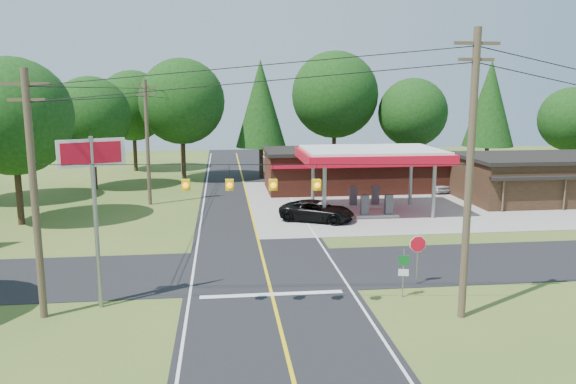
{
  "coord_description": "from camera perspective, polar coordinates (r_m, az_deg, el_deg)",
  "views": [
    {
      "loc": [
        -2.13,
        -27.73,
        9.15
      ],
      "look_at": [
        2.0,
        7.0,
        2.8
      ],
      "focal_mm": 35.0,
      "sensor_mm": 36.0,
      "label": 1
    }
  ],
  "objects": [
    {
      "name": "convenience_store",
      "position": [
        52.65,
        6.61,
        2.32
      ],
      "size": [
        16.4,
        7.55,
        3.8
      ],
      "color": "#5A2619",
      "rests_on": "ground"
    },
    {
      "name": "utility_pole_far_left",
      "position": [
        46.28,
        -14.1,
        5.09
      ],
      "size": [
        1.8,
        0.3,
        10.0
      ],
      "color": "#473828",
      "rests_on": "ground"
    },
    {
      "name": "sedan_car",
      "position": [
        53.04,
        14.46,
        0.76
      ],
      "size": [
        4.69,
        4.69,
        1.34
      ],
      "primitive_type": "imported",
      "rotation": [
        0.0,
        0.0,
        0.22
      ],
      "color": "silver",
      "rests_on": "ground"
    },
    {
      "name": "utility_pole_near_right",
      "position": [
        23.08,
        17.96,
        1.83
      ],
      "size": [
        1.8,
        0.3,
        11.5
      ],
      "color": "#473828",
      "rests_on": "ground"
    },
    {
      "name": "route_sign_post",
      "position": [
        25.68,
        11.65,
        -7.65
      ],
      "size": [
        0.45,
        0.13,
        2.24
      ],
      "color": "gray",
      "rests_on": "ground"
    },
    {
      "name": "cross_road",
      "position": [
        29.28,
        -2.29,
        -7.9
      ],
      "size": [
        70.0,
        7.0,
        0.02
      ],
      "primitive_type": "cube",
      "color": "black",
      "rests_on": "ground"
    },
    {
      "name": "overhead_beacons",
      "position": [
        21.96,
        -3.78,
        2.57
      ],
      "size": [
        17.04,
        2.04,
        1.03
      ],
      "color": "black",
      "rests_on": "ground"
    },
    {
      "name": "lane_center_yellow",
      "position": [
        29.28,
        -2.29,
        -7.88
      ],
      "size": [
        0.15,
        110.0,
        0.0
      ],
      "primitive_type": "cube",
      "color": "yellow",
      "rests_on": "main_highway"
    },
    {
      "name": "big_stop_sign",
      "position": [
        24.42,
        -19.17,
        1.09
      ],
      "size": [
        2.51,
        1.18,
        7.31
      ],
      "color": "gray",
      "rests_on": "ground"
    },
    {
      "name": "utility_pole_near_left",
      "position": [
        24.23,
        -24.39,
        -0.02
      ],
      "size": [
        1.8,
        0.3,
        10.0
      ],
      "color": "#473828",
      "rests_on": "ground"
    },
    {
      "name": "utility_pole_north",
      "position": [
        63.04,
        -10.8,
        6.11
      ],
      "size": [
        0.3,
        0.3,
        9.5
      ],
      "color": "#473828",
      "rests_on": "ground"
    },
    {
      "name": "ground",
      "position": [
        29.28,
        -2.29,
        -7.93
      ],
      "size": [
        120.0,
        120.0,
        0.0
      ],
      "primitive_type": "plane",
      "color": "#3D591F",
      "rests_on": "ground"
    },
    {
      "name": "treeline_backdrop",
      "position": [
        51.85,
        -3.55,
        8.44
      ],
      "size": [
        70.27,
        51.59,
        13.3
      ],
      "color": "#332316",
      "rests_on": "ground"
    },
    {
      "name": "gas_canopy",
      "position": [
        42.51,
        8.46,
        3.58
      ],
      "size": [
        10.6,
        7.4,
        4.88
      ],
      "color": "gray",
      "rests_on": "ground"
    },
    {
      "name": "suv_car",
      "position": [
        39.79,
        2.97,
        -1.94
      ],
      "size": [
        6.96,
        6.96,
        1.46
      ],
      "primitive_type": "imported",
      "rotation": [
        0.0,
        0.0,
        1.14
      ],
      "color": "black",
      "rests_on": "ground"
    },
    {
      "name": "main_highway",
      "position": [
        29.28,
        -2.29,
        -7.91
      ],
      "size": [
        8.0,
        120.0,
        0.02
      ],
      "primitive_type": "cube",
      "color": "black",
      "rests_on": "ground"
    },
    {
      "name": "octagonal_stop_sign",
      "position": [
        27.36,
        13.05,
        -5.56
      ],
      "size": [
        0.84,
        0.09,
        2.42
      ],
      "color": "gray",
      "rests_on": "ground"
    }
  ]
}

